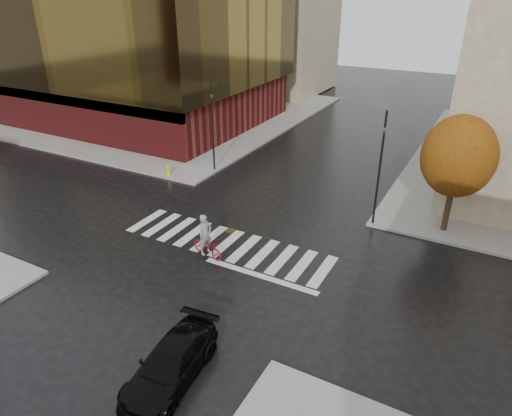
# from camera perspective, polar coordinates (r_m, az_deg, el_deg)

# --- Properties ---
(ground) EXTENTS (120.00, 120.00, 0.00)m
(ground) POSITION_cam_1_polar(r_m,az_deg,el_deg) (24.21, -4.33, -4.97)
(ground) COLOR black
(ground) RESTS_ON ground
(sidewalk_nw) EXTENTS (30.00, 30.00, 0.15)m
(sidewalk_nw) POSITION_cam_1_polar(r_m,az_deg,el_deg) (51.69, -11.65, 11.83)
(sidewalk_nw) COLOR gray
(sidewalk_nw) RESTS_ON ground
(crosswalk) EXTENTS (12.00, 3.00, 0.01)m
(crosswalk) POSITION_cam_1_polar(r_m,az_deg,el_deg) (24.56, -3.70, -4.43)
(crosswalk) COLOR silver
(crosswalk) RESTS_ON ground
(office_glass) EXTENTS (27.00, 19.00, 16.00)m
(office_glass) POSITION_cam_1_polar(r_m,az_deg,el_deg) (48.78, -15.91, 20.38)
(office_glass) COLOR maroon
(office_glass) RESTS_ON sidewalk_nw
(building_nw_far) EXTENTS (14.00, 12.00, 20.00)m
(building_nw_far) POSITION_cam_1_polar(r_m,az_deg,el_deg) (60.85, 1.88, 24.05)
(building_nw_far) COLOR gray
(building_nw_far) RESTS_ON sidewalk_nw
(tree_ne_a) EXTENTS (3.80, 3.80, 6.50)m
(tree_ne_a) POSITION_cam_1_polar(r_m,az_deg,el_deg) (25.98, 23.98, 5.88)
(tree_ne_a) COLOR black
(tree_ne_a) RESTS_ON sidewalk_ne
(sedan) EXTENTS (2.33, 4.76, 1.33)m
(sedan) POSITION_cam_1_polar(r_m,az_deg,el_deg) (16.98, -10.61, -18.61)
(sedan) COLOR black
(sedan) RESTS_ON ground
(cyclist) EXTENTS (2.13, 1.16, 2.30)m
(cyclist) POSITION_cam_1_polar(r_m,az_deg,el_deg) (23.21, -6.19, -4.29)
(cyclist) COLOR maroon
(cyclist) RESTS_ON ground
(traffic_light_nw) EXTENTS (0.17, 0.15, 6.39)m
(traffic_light_nw) POSITION_cam_1_polar(r_m,az_deg,el_deg) (32.92, -5.46, 10.62)
(traffic_light_nw) COLOR black
(traffic_light_nw) RESTS_ON sidewalk_nw
(traffic_light_ne) EXTENTS (0.18, 0.20, 6.54)m
(traffic_light_ne) POSITION_cam_1_polar(r_m,az_deg,el_deg) (25.64, 15.28, 5.42)
(traffic_light_ne) COLOR black
(traffic_light_ne) RESTS_ON sidewalk_ne
(fire_hydrant) EXTENTS (0.27, 0.27, 0.77)m
(fire_hydrant) POSITION_cam_1_polar(r_m,az_deg,el_deg) (33.33, -10.91, 4.77)
(fire_hydrant) COLOR yellow
(fire_hydrant) RESTS_ON sidewalk_nw
(manhole) EXTENTS (0.73, 0.73, 0.01)m
(manhole) POSITION_cam_1_polar(r_m,az_deg,el_deg) (25.78, -3.23, -2.82)
(manhole) COLOR #513D1D
(manhole) RESTS_ON ground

